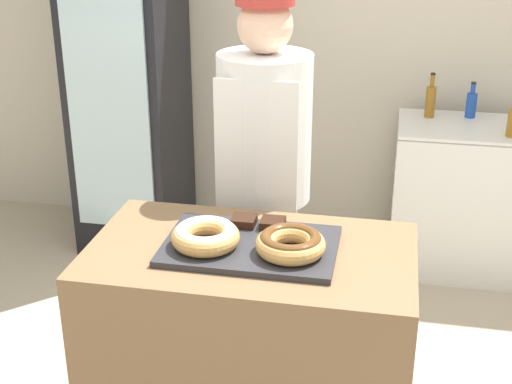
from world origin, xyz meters
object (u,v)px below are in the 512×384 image
at_px(beverage_fridge, 129,87).
at_px(brownie_back_right, 273,223).
at_px(donut_chocolate_glaze, 290,243).
at_px(bottle_blue, 471,104).
at_px(donut_light_glaze, 206,235).
at_px(chest_freezer, 475,198).
at_px(baker_person, 264,182).
at_px(bottle_amber, 431,100).
at_px(brownie_back_left, 244,221).
at_px(serving_tray, 251,246).

bearing_deg(beverage_fridge, brownie_back_right, -53.98).
xyz_separation_m(donut_chocolate_glaze, bottle_blue, (0.75, 1.95, -0.01)).
distance_m(donut_light_glaze, chest_freezer, 2.17).
xyz_separation_m(baker_person, bottle_amber, (0.73, 1.26, 0.06)).
xyz_separation_m(baker_person, beverage_fridge, (-1.03, 1.13, 0.08)).
distance_m(baker_person, beverage_fridge, 1.53).
bearing_deg(donut_chocolate_glaze, chest_freezer, 65.42).
relative_size(baker_person, bottle_blue, 8.40).
distance_m(donut_chocolate_glaze, chest_freezer, 2.03).
xyz_separation_m(brownie_back_right, bottle_blue, (0.85, 1.76, 0.02)).
height_order(brownie_back_left, bottle_blue, bottle_blue).
bearing_deg(brownie_back_right, baker_person, 104.57).
relative_size(donut_chocolate_glaze, bottle_amber, 0.94).
xyz_separation_m(donut_chocolate_glaze, brownie_back_left, (-0.21, 0.19, -0.03)).
xyz_separation_m(donut_light_glaze, beverage_fridge, (-0.95, 1.78, 0.03)).
height_order(serving_tray, brownie_back_right, brownie_back_right).
bearing_deg(brownie_back_right, donut_light_glaze, -136.65).
bearing_deg(brownie_back_right, bottle_amber, 70.28).
distance_m(brownie_back_left, baker_person, 0.46).
bearing_deg(brownie_back_left, bottle_blue, 61.45).
distance_m(serving_tray, brownie_back_left, 0.16).
relative_size(chest_freezer, bottle_amber, 3.63).
xyz_separation_m(donut_light_glaze, bottle_blue, (1.05, 1.95, -0.01)).
distance_m(serving_tray, donut_chocolate_glaze, 0.17).
height_order(beverage_fridge, chest_freezer, beverage_fridge).
height_order(brownie_back_right, bottle_blue, bottle_blue).
bearing_deg(donut_chocolate_glaze, donut_light_glaze, 180.00).
distance_m(donut_chocolate_glaze, brownie_back_left, 0.28).
height_order(donut_chocolate_glaze, chest_freezer, donut_chocolate_glaze).
xyz_separation_m(chest_freezer, bottle_amber, (-0.30, 0.12, 0.53)).
relative_size(brownie_back_left, brownie_back_right, 1.00).
relative_size(donut_light_glaze, bottle_amber, 0.94).
bearing_deg(donut_light_glaze, donut_chocolate_glaze, 0.00).
xyz_separation_m(donut_chocolate_glaze, bottle_amber, (0.52, 1.91, 0.01)).
height_order(baker_person, chest_freezer, baker_person).
height_order(brownie_back_left, bottle_amber, bottle_amber).
distance_m(donut_chocolate_glaze, bottle_blue, 2.09).
height_order(serving_tray, baker_person, baker_person).
distance_m(serving_tray, donut_light_glaze, 0.17).
bearing_deg(bottle_blue, brownie_back_right, -115.72).
xyz_separation_m(beverage_fridge, chest_freezer, (2.07, 0.01, -0.56)).
bearing_deg(serving_tray, brownie_back_left, 110.94).
bearing_deg(donut_chocolate_glaze, beverage_fridge, 125.06).
xyz_separation_m(donut_chocolate_glaze, beverage_fridge, (-1.25, 1.78, 0.03)).
relative_size(beverage_fridge, chest_freezer, 2.12).
height_order(donut_light_glaze, bottle_blue, bottle_blue).
bearing_deg(beverage_fridge, donut_light_glaze, -61.97).
bearing_deg(bottle_amber, serving_tray, -109.82).
distance_m(bottle_blue, bottle_amber, 0.23).
bearing_deg(chest_freezer, bottle_blue, 112.85).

